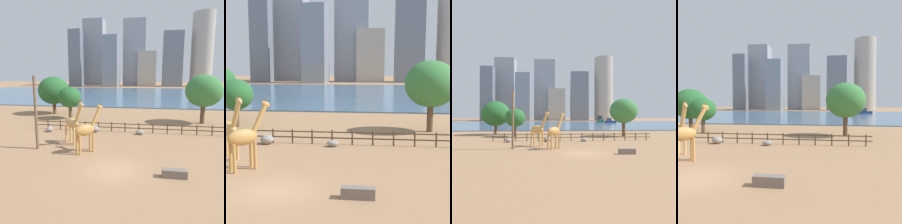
{
  "view_description": "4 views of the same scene",
  "coord_description": "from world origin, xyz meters",
  "views": [
    {
      "loc": [
        2.65,
        -16.06,
        7.31
      ],
      "look_at": [
        -2.29,
        13.32,
        2.44
      ],
      "focal_mm": 35.0,
      "sensor_mm": 36.0,
      "label": 1
    },
    {
      "loc": [
        5.74,
        -17.76,
        6.78
      ],
      "look_at": [
        1.39,
        17.29,
        2.25
      ],
      "focal_mm": 55.0,
      "sensor_mm": 36.0,
      "label": 2
    },
    {
      "loc": [
        -3.6,
        -23.93,
        4.24
      ],
      "look_at": [
        -1.23,
        16.3,
        4.83
      ],
      "focal_mm": 35.0,
      "sensor_mm": 36.0,
      "label": 3
    },
    {
      "loc": [
        7.47,
        -12.28,
        4.6
      ],
      "look_at": [
        2.6,
        22.95,
        3.28
      ],
      "focal_mm": 35.0,
      "sensor_mm": 36.0,
      "label": 4
    }
  ],
  "objects": [
    {
      "name": "skyline_block_central",
      "position": [
        39.7,
        153.72,
        25.87
      ],
      "size": [
        15.24,
        15.24,
        51.74
      ],
      "primitive_type": "cylinder",
      "color": "#ADA89E",
      "rests_on": "ground"
    },
    {
      "name": "skyline_tower_short",
      "position": [
        -9.08,
        159.32,
        25.24
      ],
      "size": [
        17.1,
        8.42,
        50.47
      ],
      "primitive_type": "cube",
      "color": "#939EAD",
      "rests_on": "ground"
    },
    {
      "name": "giraffe_tall",
      "position": [
        -3.16,
        3.67,
        2.24
      ],
      "size": [
        2.62,
        2.81,
        4.72
      ],
      "rotation": [
        0.0,
        0.0,
        0.84
      ],
      "color": "#C18C47",
      "rests_on": "ground"
    },
    {
      "name": "giraffe_companion",
      "position": [
        -5.39,
        6.1,
        2.3
      ],
      "size": [
        2.95,
        2.35,
        4.9
      ],
      "rotation": [
        0.0,
        0.0,
        5.66
      ],
      "color": "tan",
      "rests_on": "ground"
    },
    {
      "name": "feeding_trough",
      "position": [
        4.66,
        -0.53,
        0.3
      ],
      "size": [
        1.8,
        0.6,
        0.6
      ],
      "primitive_type": "cube",
      "color": "#72665B",
      "rests_on": "ground"
    },
    {
      "name": "tree_left_large",
      "position": [
        11.04,
        19.43,
        5.09
      ],
      "size": [
        5.52,
        5.52,
        7.61
      ],
      "color": "brown",
      "rests_on": "ground"
    },
    {
      "name": "tree_center_broad",
      "position": [
        -15.61,
        24.07,
        4.58
      ],
      "size": [
        5.94,
        5.94,
        7.27
      ],
      "color": "brown",
      "rests_on": "ground"
    },
    {
      "name": "tree_right_tall",
      "position": [
        -10.72,
        19.7,
        3.73
      ],
      "size": [
        3.96,
        3.96,
        5.55
      ],
      "color": "brown",
      "rests_on": "ground"
    },
    {
      "name": "enclosure_fence",
      "position": [
        -0.15,
        12.0,
        0.75
      ],
      "size": [
        26.12,
        0.14,
        1.3
      ],
      "color": "#4C3826",
      "rests_on": "ground"
    },
    {
      "name": "boulder_by_pole",
      "position": [
        -4.31,
        11.45,
        0.41
      ],
      "size": [
        1.22,
        1.09,
        0.82
      ],
      "primitive_type": "ellipsoid",
      "color": "gray",
      "rests_on": "ground"
    },
    {
      "name": "skyline_block_left",
      "position": [
        0.78,
        153.46,
        12.74
      ],
      "size": [
        13.35,
        12.41,
        25.47
      ],
      "primitive_type": "cube",
      "color": "#ADA89E",
      "rests_on": "ground"
    },
    {
      "name": "skyline_tower_glass",
      "position": [
        19.12,
        151.91,
        19.49
      ],
      "size": [
        13.75,
        11.19,
        38.97
      ],
      "primitive_type": "cube",
      "color": "slate",
      "rests_on": "ground"
    },
    {
      "name": "ground_plane",
      "position": [
        0.0,
        80.0,
        0.0
      ],
      "size": [
        400.0,
        400.0,
        0.0
      ],
      "primitive_type": "plane",
      "color": "#9E7551"
    },
    {
      "name": "harbor_water",
      "position": [
        0.0,
        77.0,
        0.1
      ],
      "size": [
        180.0,
        86.0,
        0.2
      ],
      "primitive_type": "cube",
      "color": "#476B8C",
      "rests_on": "ground"
    },
    {
      "name": "skyline_tower_needle",
      "position": [
        -24.12,
        139.37,
        17.48
      ],
      "size": [
        10.47,
        14.75,
        34.96
      ],
      "primitive_type": "cube",
      "color": "gray",
      "rests_on": "ground"
    },
    {
      "name": "skyline_block_right",
      "position": [
        -43.15,
        168.71,
        26.52
      ],
      "size": [
        16.5,
        15.29,
        53.05
      ],
      "primitive_type": "cube",
      "color": "#939EAD",
      "rests_on": "ground"
    },
    {
      "name": "skyline_block_wide",
      "position": [
        -52.95,
        148.36,
        20.97
      ],
      "size": [
        9.5,
        8.19,
        41.95
      ],
      "primitive_type": "cube",
      "color": "slate",
      "rests_on": "ground"
    },
    {
      "name": "boat_sailboat",
      "position": [
        24.46,
        100.02,
        1.47
      ],
      "size": [
        3.68,
        8.7,
        7.65
      ],
      "rotation": [
        0.0,
        0.0,
        4.64
      ],
      "color": "#337259",
      "rests_on": "harbor_water"
    },
    {
      "name": "boat_ferry",
      "position": [
        27.52,
        89.52,
        1.08
      ],
      "size": [
        6.2,
        3.73,
        5.25
      ],
      "rotation": [
        0.0,
        0.0,
        0.3
      ],
      "color": "navy",
      "rests_on": "harbor_water"
    },
    {
      "name": "boulder_small",
      "position": [
        1.68,
        11.13,
        0.28
      ],
      "size": [
        1.05,
        0.76,
        0.57
      ],
      "primitive_type": "ellipsoid",
      "color": "gray",
      "rests_on": "ground"
    }
  ]
}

